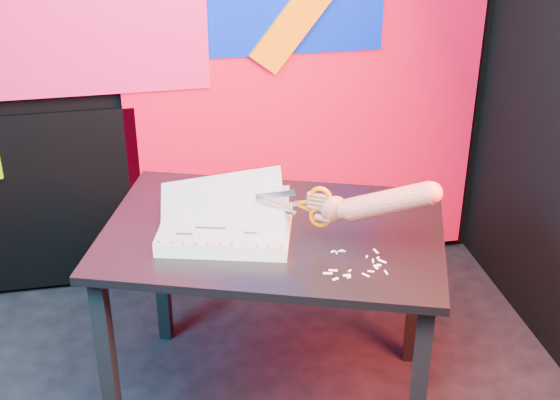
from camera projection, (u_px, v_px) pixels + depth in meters
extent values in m
cube|color=red|center=(306.00, 101.00, 3.45)|extent=(1.60, 0.02, 1.60)
cube|color=black|center=(108.00, 367.00, 2.60)|extent=(0.06, 0.06, 0.72)
cube|color=black|center=(161.00, 265.00, 3.17)|extent=(0.06, 0.06, 0.72)
cube|color=black|center=(418.00, 397.00, 2.47)|extent=(0.06, 0.06, 0.72)
cube|color=black|center=(416.00, 285.00, 3.04)|extent=(0.06, 0.06, 0.72)
cube|color=black|center=(273.00, 233.00, 2.65)|extent=(1.33, 1.09, 0.03)
cube|color=silver|center=(226.00, 229.00, 2.59)|extent=(0.49, 0.41, 0.05)
cube|color=white|center=(226.00, 222.00, 2.58)|extent=(0.49, 0.41, 0.00)
cube|color=white|center=(226.00, 221.00, 2.58)|extent=(0.47, 0.39, 0.13)
cube|color=white|center=(222.00, 213.00, 2.58)|extent=(0.43, 0.35, 0.22)
cylinder|color=black|center=(159.00, 242.00, 2.46)|extent=(0.01, 0.01, 0.00)
cylinder|color=black|center=(171.00, 242.00, 2.46)|extent=(0.01, 0.01, 0.00)
cylinder|color=black|center=(183.00, 243.00, 2.46)|extent=(0.01, 0.01, 0.00)
cylinder|color=black|center=(195.00, 243.00, 2.45)|extent=(0.01, 0.01, 0.00)
cylinder|color=black|center=(207.00, 244.00, 2.45)|extent=(0.01, 0.01, 0.00)
cylinder|color=black|center=(220.00, 244.00, 2.45)|extent=(0.01, 0.01, 0.00)
cylinder|color=black|center=(232.00, 245.00, 2.45)|extent=(0.01, 0.01, 0.00)
cylinder|color=black|center=(244.00, 245.00, 2.44)|extent=(0.01, 0.01, 0.00)
cylinder|color=black|center=(257.00, 245.00, 2.44)|extent=(0.01, 0.01, 0.00)
cylinder|color=black|center=(269.00, 246.00, 2.44)|extent=(0.01, 0.01, 0.00)
cylinder|color=black|center=(281.00, 246.00, 2.44)|extent=(0.01, 0.01, 0.00)
cylinder|color=black|center=(176.00, 200.00, 2.72)|extent=(0.01, 0.01, 0.00)
cylinder|color=black|center=(187.00, 200.00, 2.71)|extent=(0.01, 0.01, 0.00)
cylinder|color=black|center=(198.00, 200.00, 2.71)|extent=(0.01, 0.01, 0.00)
cylinder|color=black|center=(209.00, 201.00, 2.71)|extent=(0.01, 0.01, 0.00)
cylinder|color=black|center=(220.00, 201.00, 2.71)|extent=(0.01, 0.01, 0.00)
cylinder|color=black|center=(231.00, 201.00, 2.71)|extent=(0.01, 0.01, 0.00)
cylinder|color=black|center=(242.00, 202.00, 2.70)|extent=(0.01, 0.01, 0.00)
cylinder|color=black|center=(253.00, 202.00, 2.70)|extent=(0.01, 0.01, 0.00)
cylinder|color=black|center=(265.00, 203.00, 2.70)|extent=(0.01, 0.01, 0.00)
cylinder|color=black|center=(276.00, 203.00, 2.70)|extent=(0.01, 0.01, 0.00)
cylinder|color=black|center=(287.00, 203.00, 2.69)|extent=(0.01, 0.01, 0.00)
cube|color=black|center=(198.00, 213.00, 2.63)|extent=(0.08, 0.03, 0.00)
cube|color=black|center=(234.00, 217.00, 2.61)|extent=(0.06, 0.03, 0.00)
cube|color=black|center=(210.00, 228.00, 2.54)|extent=(0.10, 0.04, 0.00)
cube|color=black|center=(250.00, 233.00, 2.51)|extent=(0.05, 0.02, 0.00)
cube|color=black|center=(184.00, 234.00, 2.51)|extent=(0.06, 0.03, 0.00)
cube|color=#A4A6B2|center=(276.00, 195.00, 2.53)|extent=(0.13, 0.07, 0.06)
cube|color=#A4A6B2|center=(276.00, 205.00, 2.54)|extent=(0.13, 0.07, 0.06)
cylinder|color=#A4A6B2|center=(296.00, 203.00, 2.52)|extent=(0.02, 0.02, 0.01)
cube|color=#E15600|center=(303.00, 207.00, 2.51)|extent=(0.05, 0.04, 0.02)
cube|color=#E15600|center=(303.00, 202.00, 2.50)|extent=(0.05, 0.04, 0.02)
torus|color=#E15600|center=(321.00, 197.00, 2.47)|extent=(0.07, 0.05, 0.08)
torus|color=#E15600|center=(320.00, 217.00, 2.51)|extent=(0.07, 0.05, 0.08)
ellipsoid|color=#B45946|center=(334.00, 209.00, 2.48)|extent=(0.09, 0.05, 0.09)
cylinder|color=#B45946|center=(320.00, 208.00, 2.49)|extent=(0.07, 0.05, 0.02)
cylinder|color=#B45946|center=(321.00, 204.00, 2.49)|extent=(0.06, 0.05, 0.02)
cylinder|color=#B45946|center=(321.00, 200.00, 2.48)|extent=(0.06, 0.04, 0.02)
cylinder|color=#B45946|center=(321.00, 196.00, 2.47)|extent=(0.05, 0.04, 0.02)
cylinder|color=#B45946|center=(323.00, 218.00, 2.49)|extent=(0.06, 0.06, 0.03)
cylinder|color=#B45946|center=(348.00, 210.00, 2.46)|extent=(0.08, 0.08, 0.06)
cylinder|color=#B45946|center=(388.00, 202.00, 2.40)|extent=(0.28, 0.21, 0.17)
sphere|color=#B45946|center=(431.00, 193.00, 2.34)|extent=(0.07, 0.07, 0.07)
cube|color=silver|center=(371.00, 271.00, 2.40)|extent=(0.02, 0.01, 0.00)
cube|color=silver|center=(376.00, 267.00, 2.43)|extent=(0.01, 0.02, 0.00)
cube|color=silver|center=(347.00, 275.00, 2.39)|extent=(0.02, 0.01, 0.00)
cube|color=silver|center=(367.00, 257.00, 2.48)|extent=(0.01, 0.02, 0.00)
cube|color=silver|center=(366.00, 275.00, 2.39)|extent=(0.02, 0.03, 0.00)
cube|color=silver|center=(333.00, 251.00, 2.51)|extent=(0.02, 0.01, 0.00)
cube|color=silver|center=(335.00, 279.00, 2.37)|extent=(0.02, 0.02, 0.00)
cube|color=silver|center=(349.00, 277.00, 2.38)|extent=(0.01, 0.01, 0.00)
cube|color=silver|center=(386.00, 272.00, 2.40)|extent=(0.01, 0.02, 0.00)
cube|color=silver|center=(341.00, 251.00, 2.51)|extent=(0.02, 0.01, 0.00)
cube|color=silver|center=(378.00, 258.00, 2.48)|extent=(0.01, 0.01, 0.00)
cube|color=silver|center=(333.00, 270.00, 2.41)|extent=(0.03, 0.02, 0.00)
cube|color=silver|center=(373.00, 261.00, 2.46)|extent=(0.01, 0.02, 0.00)
cube|color=silver|center=(328.00, 273.00, 2.40)|extent=(0.03, 0.02, 0.00)
cube|color=silver|center=(350.00, 271.00, 2.41)|extent=(0.01, 0.01, 0.00)
cube|color=silver|center=(336.00, 253.00, 2.50)|extent=(0.00, 0.02, 0.00)
cube|color=silver|center=(376.00, 251.00, 2.51)|extent=(0.01, 0.03, 0.00)
cube|color=silver|center=(343.00, 251.00, 2.51)|extent=(0.02, 0.02, 0.00)
cube|color=silver|center=(379.00, 265.00, 2.44)|extent=(0.02, 0.02, 0.00)
cube|color=silver|center=(382.00, 261.00, 2.46)|extent=(0.02, 0.03, 0.00)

